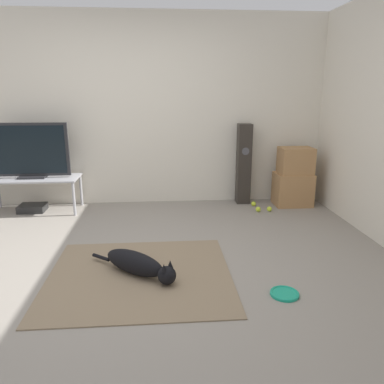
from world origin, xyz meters
The scene contains 14 objects.
ground_plane centered at (0.00, 0.00, 0.00)m, with size 12.00×12.00×0.00m, color gray.
wall_back centered at (0.00, 2.10, 1.27)m, with size 8.00×0.06×2.55m.
area_rug centered at (0.13, -0.17, 0.01)m, with size 1.56×1.43×0.01m.
dog centered at (0.12, -0.17, 0.11)m, with size 0.77×0.62×0.20m.
frisbee centered at (1.27, -0.58, 0.01)m, with size 0.23×0.23×0.03m.
cardboard_box_lower centered at (2.14, 1.75, 0.22)m, with size 0.50×0.37×0.45m.
cardboard_box_upper centered at (2.15, 1.75, 0.63)m, with size 0.44×0.32×0.35m.
floor_speaker centered at (1.47, 1.92, 0.56)m, with size 0.18×0.19×1.11m.
tv_stand centered at (-1.33, 1.75, 0.41)m, with size 1.16×0.50×0.45m.
tv centered at (-1.33, 1.76, 0.80)m, with size 0.97×0.20×0.70m.
tennis_ball_by_boxes centered at (1.59, 1.73, 0.03)m, with size 0.07×0.07×0.07m.
tennis_ball_near_speaker centered at (1.59, 1.49, 0.03)m, with size 0.07×0.07×0.07m.
tennis_ball_loose_on_carpet centered at (1.74, 1.49, 0.03)m, with size 0.07×0.07×0.07m.
game_console centered at (-1.38, 1.75, 0.05)m, with size 0.33×0.26×0.09m.
Camera 1 is at (0.34, -3.12, 1.54)m, focal length 35.00 mm.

